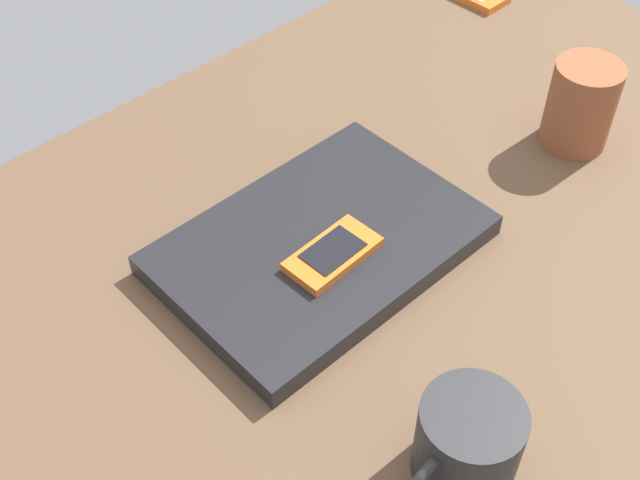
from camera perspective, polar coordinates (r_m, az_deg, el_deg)
desk_surface at (r=88.79cm, az=5.36°, el=-0.49°), size 120.00×80.00×3.00cm
laptop_closed at (r=84.79cm, az=0.00°, el=-0.34°), size 32.30×22.36×2.56cm
cell_phone_on_laptop at (r=81.44cm, az=0.90°, el=-0.98°), size 9.94×5.37×1.14cm
pen_cup at (r=100.73cm, az=17.72°, el=8.95°), size 7.90×7.90×10.56cm
coffee_mug at (r=68.56cm, az=10.16°, el=-13.80°), size 11.73×8.59×8.34cm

